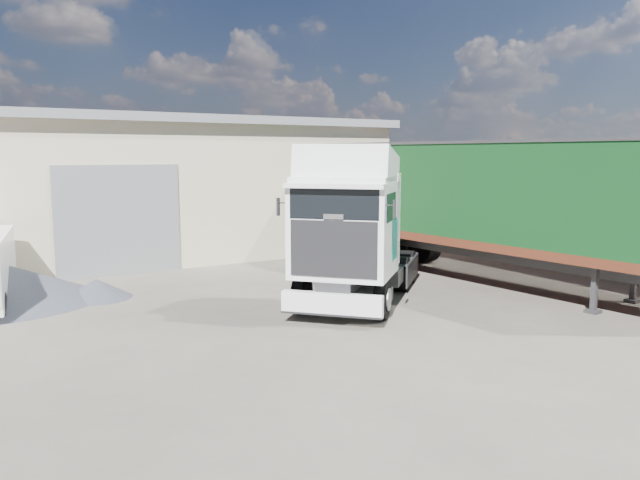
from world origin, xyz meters
TOP-DOWN VIEW (x-y plane):
  - ground at (0.00, 0.00)m, footprint 120.00×120.00m
  - brick_boundary_wall at (11.50, 6.00)m, footprint 0.35×26.00m
  - tractor_unit at (2.10, 2.54)m, footprint 6.07×5.86m
  - box_trailer at (7.41, 3.07)m, footprint 3.92×13.20m
  - gravel_heap at (-5.66, 7.35)m, footprint 6.94×6.46m

SIDE VIEW (x-z plane):
  - ground at x=0.00m, z-range 0.00..0.00m
  - gravel_heap at x=-5.66m, z-range -0.04..1.03m
  - brick_boundary_wall at x=11.50m, z-range 0.00..2.50m
  - tractor_unit at x=2.10m, z-range -0.33..3.84m
  - box_trailer at x=7.41m, z-range 0.47..4.80m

